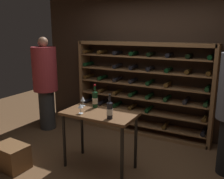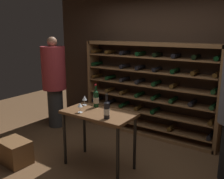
{
  "view_description": "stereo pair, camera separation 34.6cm",
  "coord_description": "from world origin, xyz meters",
  "px_view_note": "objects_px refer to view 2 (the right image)",
  "views": [
    {
      "loc": [
        1.53,
        -2.82,
        1.96
      ],
      "look_at": [
        -0.1,
        0.2,
        1.14
      ],
      "focal_mm": 39.99,
      "sensor_mm": 36.0,
      "label": 1
    },
    {
      "loc": [
        1.82,
        -2.64,
        1.96
      ],
      "look_at": [
        -0.1,
        0.2,
        1.14
      ],
      "focal_mm": 39.99,
      "sensor_mm": 36.0,
      "label": 2
    }
  ],
  "objects_px": {
    "tasting_table": "(99,119)",
    "person_guest_plum_blouse": "(54,78)",
    "wine_rack": "(147,90)",
    "wine_bottle_amber_reserve": "(107,110)",
    "wine_crate": "(15,152)",
    "wine_glass_stemmed_center": "(84,98)",
    "wine_glass_stemmed_left": "(80,105)",
    "wine_bottle_black_capsule": "(96,99)"
  },
  "relations": [
    {
      "from": "wine_crate",
      "to": "wine_glass_stemmed_center",
      "type": "bearing_deg",
      "value": 46.59
    },
    {
      "from": "person_guest_plum_blouse",
      "to": "wine_glass_stemmed_left",
      "type": "distance_m",
      "value": 1.79
    },
    {
      "from": "wine_glass_stemmed_left",
      "to": "person_guest_plum_blouse",
      "type": "bearing_deg",
      "value": 147.96
    },
    {
      "from": "wine_rack",
      "to": "wine_bottle_amber_reserve",
      "type": "relative_size",
      "value": 7.97
    },
    {
      "from": "tasting_table",
      "to": "wine_bottle_amber_reserve",
      "type": "height_order",
      "value": "wine_bottle_amber_reserve"
    },
    {
      "from": "tasting_table",
      "to": "person_guest_plum_blouse",
      "type": "relative_size",
      "value": 0.56
    },
    {
      "from": "tasting_table",
      "to": "wine_glass_stemmed_center",
      "type": "relative_size",
      "value": 6.93
    },
    {
      "from": "wine_rack",
      "to": "wine_bottle_black_capsule",
      "type": "xyz_separation_m",
      "value": [
        -0.21,
        -1.29,
        0.09
      ]
    },
    {
      "from": "wine_rack",
      "to": "wine_glass_stemmed_left",
      "type": "bearing_deg",
      "value": -98.28
    },
    {
      "from": "person_guest_plum_blouse",
      "to": "wine_glass_stemmed_center",
      "type": "relative_size",
      "value": 12.36
    },
    {
      "from": "wine_crate",
      "to": "wine_glass_stemmed_center",
      "type": "distance_m",
      "value": 1.32
    },
    {
      "from": "wine_bottle_black_capsule",
      "to": "wine_glass_stemmed_left",
      "type": "distance_m",
      "value": 0.33
    },
    {
      "from": "wine_rack",
      "to": "wine_glass_stemmed_center",
      "type": "xyz_separation_m",
      "value": [
        -0.41,
        -1.32,
        0.07
      ]
    },
    {
      "from": "wine_rack",
      "to": "wine_bottle_black_capsule",
      "type": "distance_m",
      "value": 1.31
    },
    {
      "from": "wine_crate",
      "to": "wine_bottle_amber_reserve",
      "type": "relative_size",
      "value": 1.46
    },
    {
      "from": "tasting_table",
      "to": "wine_bottle_amber_reserve",
      "type": "bearing_deg",
      "value": -31.67
    },
    {
      "from": "tasting_table",
      "to": "wine_glass_stemmed_left",
      "type": "distance_m",
      "value": 0.33
    },
    {
      "from": "person_guest_plum_blouse",
      "to": "wine_glass_stemmed_left",
      "type": "relative_size",
      "value": 13.21
    },
    {
      "from": "tasting_table",
      "to": "wine_glass_stemmed_center",
      "type": "distance_m",
      "value": 0.46
    },
    {
      "from": "tasting_table",
      "to": "wine_glass_stemmed_center",
      "type": "xyz_separation_m",
      "value": [
        -0.38,
        0.15,
        0.22
      ]
    },
    {
      "from": "wine_rack",
      "to": "wine_crate",
      "type": "relative_size",
      "value": 5.46
    },
    {
      "from": "wine_glass_stemmed_center",
      "to": "wine_crate",
      "type": "bearing_deg",
      "value": -133.41
    },
    {
      "from": "wine_glass_stemmed_center",
      "to": "person_guest_plum_blouse",
      "type": "bearing_deg",
      "value": 154.4
    },
    {
      "from": "wine_crate",
      "to": "wine_glass_stemmed_left",
      "type": "height_order",
      "value": "wine_glass_stemmed_left"
    },
    {
      "from": "wine_rack",
      "to": "person_guest_plum_blouse",
      "type": "xyz_separation_m",
      "value": [
        -1.75,
        -0.68,
        0.13
      ]
    },
    {
      "from": "wine_bottle_amber_reserve",
      "to": "wine_bottle_black_capsule",
      "type": "relative_size",
      "value": 0.94
    },
    {
      "from": "wine_crate",
      "to": "wine_bottle_black_capsule",
      "type": "distance_m",
      "value": 1.46
    },
    {
      "from": "wine_rack",
      "to": "tasting_table",
      "type": "xyz_separation_m",
      "value": [
        -0.03,
        -1.46,
        -0.15
      ]
    },
    {
      "from": "wine_rack",
      "to": "wine_bottle_amber_reserve",
      "type": "height_order",
      "value": "wine_rack"
    },
    {
      "from": "wine_rack",
      "to": "tasting_table",
      "type": "relative_size",
      "value": 2.55
    },
    {
      "from": "wine_rack",
      "to": "wine_bottle_amber_reserve",
      "type": "xyz_separation_m",
      "value": [
        0.21,
        -1.62,
        0.08
      ]
    },
    {
      "from": "wine_crate",
      "to": "wine_glass_stemmed_left",
      "type": "xyz_separation_m",
      "value": [
        0.91,
        0.47,
        0.76
      ]
    },
    {
      "from": "wine_glass_stemmed_center",
      "to": "wine_bottle_amber_reserve",
      "type": "bearing_deg",
      "value": -25.58
    },
    {
      "from": "wine_bottle_amber_reserve",
      "to": "person_guest_plum_blouse",
      "type": "bearing_deg",
      "value": 154.41
    },
    {
      "from": "wine_rack",
      "to": "person_guest_plum_blouse",
      "type": "relative_size",
      "value": 1.43
    },
    {
      "from": "person_guest_plum_blouse",
      "to": "wine_glass_stemmed_left",
      "type": "xyz_separation_m",
      "value": [
        1.51,
        -0.95,
        -0.07
      ]
    },
    {
      "from": "tasting_table",
      "to": "wine_crate",
      "type": "relative_size",
      "value": 2.14
    },
    {
      "from": "wine_rack",
      "to": "wine_bottle_amber_reserve",
      "type": "distance_m",
      "value": 1.63
    },
    {
      "from": "wine_glass_stemmed_left",
      "to": "tasting_table",
      "type": "bearing_deg",
      "value": 38.39
    },
    {
      "from": "wine_glass_stemmed_center",
      "to": "wine_glass_stemmed_left",
      "type": "xyz_separation_m",
      "value": [
        0.18,
        -0.31,
        -0.0
      ]
    },
    {
      "from": "tasting_table",
      "to": "wine_glass_stemmed_left",
      "type": "xyz_separation_m",
      "value": [
        -0.2,
        -0.16,
        0.21
      ]
    },
    {
      "from": "tasting_table",
      "to": "wine_glass_stemmed_left",
      "type": "height_order",
      "value": "wine_glass_stemmed_left"
    }
  ]
}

